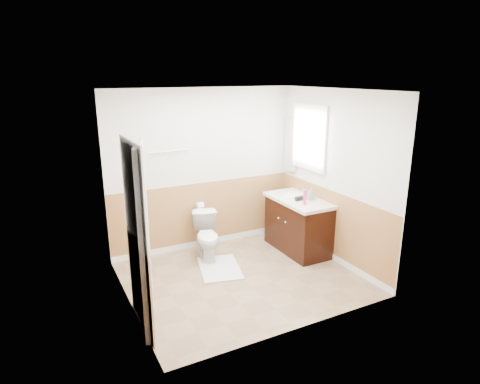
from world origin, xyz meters
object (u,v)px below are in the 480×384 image
toilet (207,236)px  soap_dispenser (311,193)px  bath_mat (220,268)px  vanity_cabinet (298,226)px  lotion_bottle (305,197)px

toilet → soap_dispenser: (1.49, -0.53, 0.61)m
bath_mat → vanity_cabinet: bearing=1.6°
lotion_bottle → soap_dispenser: 0.26m
toilet → lotion_bottle: bearing=-13.7°
lotion_bottle → soap_dispenser: size_ratio=1.10×
bath_mat → soap_dispenser: 1.76m
bath_mat → lotion_bottle: size_ratio=3.64×
toilet → vanity_cabinet: size_ratio=0.62×
vanity_cabinet → lotion_bottle: (-0.10, -0.28, 0.56)m
lotion_bottle → soap_dispenser: lotion_bottle is taller
bath_mat → soap_dispenser: (1.49, -0.09, 0.94)m
toilet → vanity_cabinet: 1.43m
toilet → soap_dispenser: bearing=-5.3°
lotion_bottle → toilet: bearing=152.0°
vanity_cabinet → lotion_bottle: bearing=-109.9°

